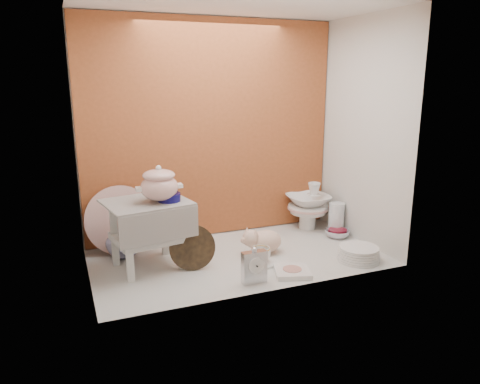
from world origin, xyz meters
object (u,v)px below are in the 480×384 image
object	(u,v)px
floral_platter	(120,220)
gold_rim_teacup	(261,255)
soup_tureen	(159,184)
blue_white_vase	(123,239)
plush_pig	(265,241)
mantel_clock	(254,265)
crystal_bowl	(337,234)
dinner_plate_stack	(359,254)
porcelain_tower	(308,206)
step_stool	(148,234)

from	to	relation	value
floral_platter	gold_rim_teacup	distance (m)	0.93
soup_tureen	floral_platter	xyz separation A→B (m)	(-0.19, 0.35, -0.30)
blue_white_vase	plush_pig	world-z (taller)	blue_white_vase
mantel_clock	gold_rim_teacup	bearing A→B (deg)	56.46
floral_platter	crystal_bowl	distance (m)	1.50
dinner_plate_stack	porcelain_tower	xyz separation A→B (m)	(0.02, 0.66, 0.13)
step_stool	floral_platter	world-z (taller)	floral_platter
step_stool	dinner_plate_stack	bearing A→B (deg)	-28.05
mantel_clock	gold_rim_teacup	xyz separation A→B (m)	(0.14, 0.23, -0.04)
floral_platter	dinner_plate_stack	bearing A→B (deg)	-27.62
soup_tureen	mantel_clock	size ratio (longest dim) A/B	1.26
dinner_plate_stack	crystal_bowl	size ratio (longest dim) A/B	1.52
mantel_clock	blue_white_vase	bearing A→B (deg)	131.48
plush_pig	blue_white_vase	bearing A→B (deg)	-179.24
mantel_clock	crystal_bowl	distance (m)	0.97
dinner_plate_stack	crystal_bowl	bearing A→B (deg)	74.08
gold_rim_teacup	mantel_clock	bearing A→B (deg)	-122.48
mantel_clock	dinner_plate_stack	distance (m)	0.73
floral_platter	porcelain_tower	xyz separation A→B (m)	(1.36, -0.04, -0.04)
plush_pig	crystal_bowl	size ratio (longest dim) A/B	1.62
soup_tureen	gold_rim_teacup	bearing A→B (deg)	-17.04
step_stool	crystal_bowl	distance (m)	1.35
floral_platter	mantel_clock	size ratio (longest dim) A/B	2.18
soup_tureen	plush_pig	distance (m)	0.79
plush_pig	porcelain_tower	world-z (taller)	porcelain_tower
floral_platter	plush_pig	world-z (taller)	floral_platter
plush_pig	porcelain_tower	distance (m)	0.62
step_stool	soup_tureen	xyz separation A→B (m)	(0.07, -0.04, 0.31)
gold_rim_teacup	porcelain_tower	bearing A→B (deg)	38.69
dinner_plate_stack	mantel_clock	bearing A→B (deg)	-176.24
step_stool	soup_tureen	bearing A→B (deg)	-39.67
mantel_clock	gold_rim_teacup	distance (m)	0.27
blue_white_vase	gold_rim_teacup	world-z (taller)	blue_white_vase
mantel_clock	gold_rim_teacup	world-z (taller)	mantel_clock
crystal_bowl	plush_pig	bearing A→B (deg)	-172.08
step_stool	gold_rim_teacup	distance (m)	0.69
step_stool	gold_rim_teacup	size ratio (longest dim) A/B	3.95
step_stool	mantel_clock	xyz separation A→B (m)	(0.50, -0.44, -0.10)
floral_platter	blue_white_vase	world-z (taller)	floral_platter
floral_platter	crystal_bowl	xyz separation A→B (m)	(1.46, -0.29, -0.19)
floral_platter	dinner_plate_stack	world-z (taller)	floral_platter
dinner_plate_stack	porcelain_tower	distance (m)	0.68
floral_platter	dinner_plate_stack	size ratio (longest dim) A/B	1.70
dinner_plate_stack	porcelain_tower	world-z (taller)	porcelain_tower
blue_white_vase	porcelain_tower	size ratio (longest dim) A/B	0.65
porcelain_tower	mantel_clock	bearing A→B (deg)	-136.51
crystal_bowl	soup_tureen	bearing A→B (deg)	-177.39
floral_platter	plush_pig	size ratio (longest dim) A/B	1.60
step_stool	blue_white_vase	xyz separation A→B (m)	(-0.12, 0.23, -0.09)
soup_tureen	crystal_bowl	world-z (taller)	soup_tureen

